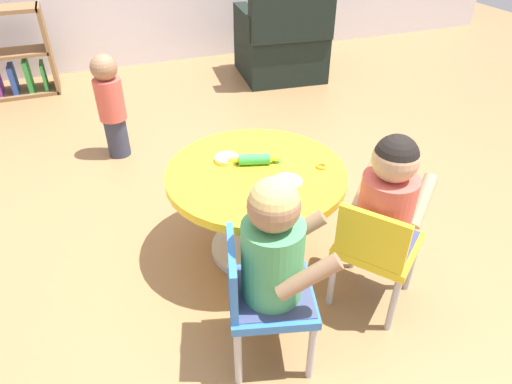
% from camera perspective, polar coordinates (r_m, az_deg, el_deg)
% --- Properties ---
extents(ground_plane, '(10.00, 10.00, 0.00)m').
position_cam_1_polar(ground_plane, '(2.26, 0.00, -7.19)').
color(ground_plane, '#9E7247').
extents(craft_table, '(0.80, 0.80, 0.46)m').
position_cam_1_polar(craft_table, '(2.05, 0.00, -0.18)').
color(craft_table, silver).
rests_on(craft_table, ground).
extents(child_chair_left, '(0.37, 0.37, 0.54)m').
position_cam_1_polar(child_chair_left, '(1.64, 0.72, -12.88)').
color(child_chair_left, '#B7B7BC').
rests_on(child_chair_left, ground).
extents(seated_child_left, '(0.40, 0.35, 0.51)m').
position_cam_1_polar(seated_child_left, '(1.48, 2.33, -6.86)').
color(seated_child_left, '#3F4772').
rests_on(seated_child_left, ground).
extents(child_chair_right, '(0.42, 0.42, 0.54)m').
position_cam_1_polar(child_chair_right, '(1.88, 14.87, -6.80)').
color(child_chair_right, '#B7B7BC').
rests_on(child_chair_right, ground).
extents(seated_child_right, '(0.44, 0.42, 0.51)m').
position_cam_1_polar(seated_child_right, '(1.77, 16.36, -0.55)').
color(seated_child_right, '#3F4772').
rests_on(seated_child_right, ground).
extents(armchair_dark, '(0.78, 0.79, 0.85)m').
position_cam_1_polar(armchair_dark, '(4.25, 3.29, 18.29)').
color(armchair_dark, black).
rests_on(armchair_dark, ground).
extents(toddler_standing, '(0.17, 0.17, 0.67)m').
position_cam_1_polar(toddler_standing, '(3.01, -17.87, 10.55)').
color(toddler_standing, '#33384C').
rests_on(toddler_standing, ground).
extents(rolling_pin, '(0.23, 0.09, 0.05)m').
position_cam_1_polar(rolling_pin, '(2.02, -0.23, 4.16)').
color(rolling_pin, green).
rests_on(rolling_pin, craft_table).
extents(craft_scissors, '(0.14, 0.08, 0.01)m').
position_cam_1_polar(craft_scissors, '(1.76, 2.83, -1.93)').
color(craft_scissors, silver).
rests_on(craft_scissors, craft_table).
extents(playdough_blob_0, '(0.13, 0.13, 0.01)m').
position_cam_1_polar(playdough_blob_0, '(1.90, 3.98, 1.30)').
color(playdough_blob_0, '#B2E58C').
rests_on(playdough_blob_0, craft_table).
extents(playdough_blob_1, '(0.11, 0.11, 0.02)m').
position_cam_1_polar(playdough_blob_1, '(2.06, -3.72, 4.22)').
color(playdough_blob_1, '#F2CC72').
rests_on(playdough_blob_1, craft_table).
extents(cookie_cutter_0, '(0.05, 0.05, 0.01)m').
position_cam_1_polar(cookie_cutter_0, '(2.05, 2.69, 4.03)').
color(cookie_cutter_0, '#4CB259').
rests_on(cookie_cutter_0, craft_table).
extents(cookie_cutter_1, '(0.05, 0.05, 0.01)m').
position_cam_1_polar(cookie_cutter_1, '(2.03, 8.22, 3.24)').
color(cookie_cutter_1, orange).
rests_on(cookie_cutter_1, craft_table).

